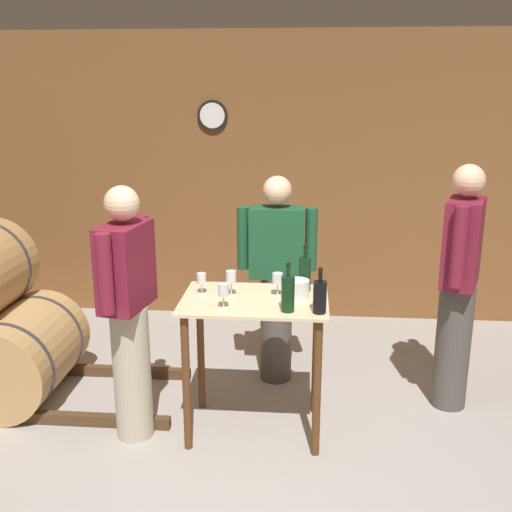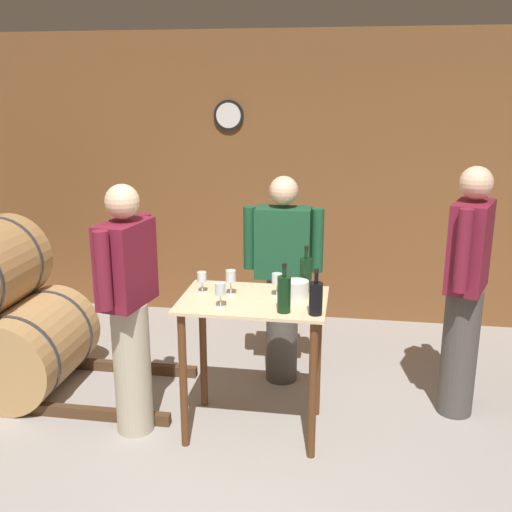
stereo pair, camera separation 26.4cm
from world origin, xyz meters
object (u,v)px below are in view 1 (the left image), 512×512
at_px(ice_bucket, 298,289).
at_px(person_host, 128,310).
at_px(wine_glass_near_left, 201,279).
at_px(wine_glass_near_right, 231,278).
at_px(wine_glass_near_center, 223,291).
at_px(person_visitor_bearded, 459,284).
at_px(wine_bottle_center, 320,296).
at_px(wine_glass_far_side, 278,279).
at_px(person_visitor_with_scarf, 277,276).
at_px(wine_bottle_left, 305,273).
at_px(wine_bottle_far_left, 288,293).

bearing_deg(ice_bucket, person_host, -170.17).
distance_m(wine_glass_near_left, ice_bucket, 0.61).
bearing_deg(wine_glass_near_right, wine_glass_near_center, -94.49).
xyz_separation_m(ice_bucket, person_host, (-1.04, -0.18, -0.11)).
height_order(wine_glass_near_right, person_visitor_bearded, person_visitor_bearded).
distance_m(wine_bottle_center, wine_glass_far_side, 0.38).
relative_size(wine_bottle_center, person_visitor_with_scarf, 0.17).
bearing_deg(wine_glass_far_side, wine_glass_near_left, -179.46).
xyz_separation_m(wine_glass_near_center, person_visitor_bearded, (1.52, 0.62, -0.12)).
bearing_deg(wine_bottle_left, wine_glass_near_right, -162.65).
xyz_separation_m(person_host, person_visitor_with_scarf, (0.87, 0.87, -0.03)).
relative_size(wine_bottle_left, person_host, 0.19).
xyz_separation_m(wine_bottle_left, person_visitor_with_scarf, (-0.21, 0.55, -0.20)).
xyz_separation_m(wine_bottle_left, wine_glass_near_right, (-0.46, -0.14, 0.00)).
xyz_separation_m(wine_glass_near_left, wine_glass_near_center, (0.17, -0.25, 0.01)).
bearing_deg(wine_bottle_center, person_visitor_with_scarf, 107.49).
bearing_deg(wine_bottle_center, wine_glass_near_center, 177.57).
bearing_deg(wine_bottle_left, wine_bottle_far_left, -104.18).
distance_m(wine_glass_near_left, wine_glass_near_center, 0.30).
relative_size(wine_bottle_far_left, wine_bottle_left, 0.98).
xyz_separation_m(ice_bucket, person_visitor_bearded, (1.09, 0.38, -0.06)).
height_order(wine_glass_near_center, wine_glass_far_side, wine_glass_near_center).
distance_m(wine_bottle_far_left, wine_bottle_left, 0.40).
height_order(wine_bottle_left, wine_glass_near_center, wine_bottle_left).
bearing_deg(wine_glass_near_right, wine_glass_far_side, 4.97).
distance_m(wine_bottle_left, wine_glass_far_side, 0.21).
xyz_separation_m(wine_glass_near_right, person_visitor_bearded, (1.51, 0.39, -0.13)).
distance_m(wine_bottle_center, person_visitor_bearded, 1.16).
xyz_separation_m(wine_glass_near_center, ice_bucket, (0.44, 0.24, -0.06)).
relative_size(wine_glass_near_center, person_host, 0.09).
height_order(ice_bucket, person_visitor_with_scarf, person_visitor_with_scarf).
distance_m(wine_glass_far_side, person_visitor_with_scarf, 0.70).
distance_m(wine_bottle_left, wine_glass_near_center, 0.61).
height_order(wine_bottle_center, wine_glass_far_side, wine_bottle_center).
distance_m(wine_bottle_far_left, person_visitor_bearded, 1.31).
bearing_deg(wine_glass_near_right, wine_glass_near_left, 173.83).
bearing_deg(person_visitor_with_scarf, wine_bottle_center, -72.51).
height_order(wine_bottle_left, wine_bottle_center, wine_bottle_left).
height_order(wine_bottle_far_left, wine_glass_near_center, wine_bottle_far_left).
distance_m(wine_bottle_far_left, wine_bottle_center, 0.19).
bearing_deg(wine_glass_near_right, person_visitor_with_scarf, 70.16).
bearing_deg(ice_bucket, wine_bottle_left, 71.76).
bearing_deg(wine_glass_near_left, wine_glass_near_center, -54.76).
relative_size(wine_bottle_center, wine_glass_near_right, 1.67).
height_order(wine_glass_near_right, wine_glass_far_side, wine_glass_near_right).
height_order(wine_bottle_center, person_visitor_with_scarf, person_visitor_with_scarf).
relative_size(wine_glass_near_center, wine_glass_near_right, 0.94).
relative_size(wine_glass_near_right, person_host, 0.10).
distance_m(wine_glass_far_side, person_visitor_bearded, 1.27).
height_order(wine_bottle_far_left, wine_glass_far_side, wine_bottle_far_left).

